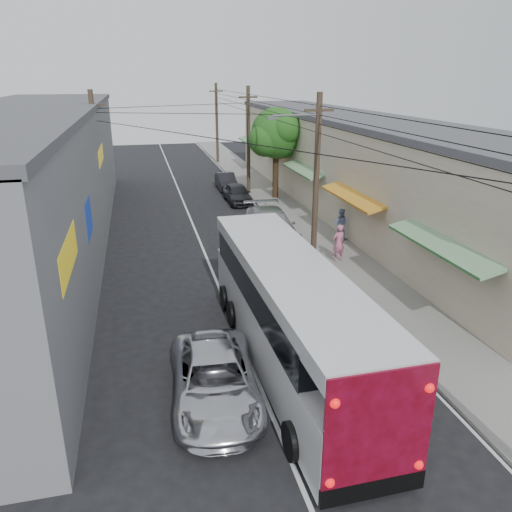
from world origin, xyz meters
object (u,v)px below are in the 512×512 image
Objects in this scene: parked_car_mid at (238,194)px; parked_car_far at (226,181)px; coach_bus at (289,312)px; pedestrian_near at (339,243)px; jeepney at (215,380)px; parked_suv at (271,227)px; pedestrian_far at (341,224)px.

parked_car_mid reaches higher than parked_car_far.
pedestrian_near is (4.97, 8.02, -0.71)m from coach_bus.
coach_bus is 2.93× the size of parked_car_mid.
parked_suv is at bearing 72.65° from jeepney.
parked_suv is 1.51× the size of parked_car_mid.
coach_bus reaches higher than pedestrian_far.
pedestrian_far is (1.43, 3.23, -0.05)m from pedestrian_near.
parked_car_mid is 4.73m from parked_car_far.
pedestrian_near is at bearing 55.38° from jeepney.
pedestrian_far is at bearing -74.70° from parked_car_far.
parked_suv is (5.20, 13.51, 0.18)m from jeepney.
coach_bus reaches higher than parked_car_far.
pedestrian_far is (3.80, -14.71, 0.35)m from parked_car_far.
parked_car_mid is (0.00, 9.28, -0.19)m from parked_suv.
coach_bus is 6.41× the size of pedestrian_near.
parked_suv is 3.48× the size of pedestrian_far.
coach_bus is at bearing 43.38° from pedestrian_near.
parked_suv is 14.01m from parked_car_far.
parked_car_far is at bearing 83.27° from coach_bus.
parked_suv reaches higher than parked_car_far.
parked_car_far is at bearing 82.99° from jeepney.
pedestrian_far reaches higher than parked_car_mid.
jeepney is at bearing -150.16° from coach_bus.
coach_bus is 12.97m from pedestrian_far.
parked_car_mid is at bearing -37.30° from pedestrian_far.
parked_suv is at bearing -89.18° from parked_car_far.
jeepney is at bearing -103.75° from parked_car_mid.
parked_suv is 9.28m from parked_car_mid.
coach_bus is 3.01× the size of parked_car_far.
parked_suv is 3.87m from pedestrian_far.
parked_car_far is 18.10m from pedestrian_near.
parked_car_mid is (5.20, 22.79, -0.02)m from jeepney.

